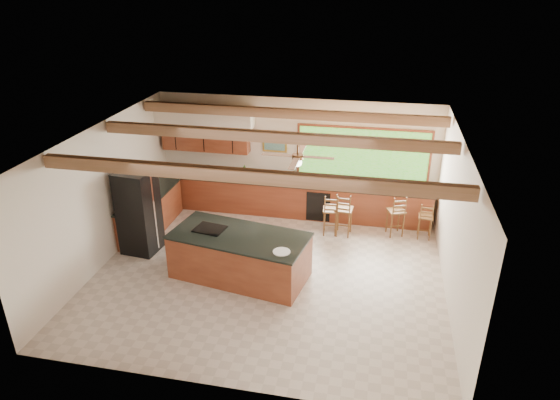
# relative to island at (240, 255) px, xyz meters

# --- Properties ---
(ground) EXTENTS (7.20, 7.20, 0.00)m
(ground) POSITION_rel_island_xyz_m (0.56, 0.20, -0.49)
(ground) COLOR beige
(ground) RESTS_ON ground
(room_shell) EXTENTS (7.27, 6.54, 3.02)m
(room_shell) POSITION_rel_island_xyz_m (0.39, 0.85, 1.73)
(room_shell) COLOR silver
(room_shell) RESTS_ON ground
(counter_run) EXTENTS (7.12, 3.10, 1.25)m
(counter_run) POSITION_rel_island_xyz_m (-0.26, 2.72, -0.02)
(counter_run) COLOR brown
(counter_run) RESTS_ON ground
(island) EXTENTS (2.97, 1.77, 0.99)m
(island) POSITION_rel_island_xyz_m (0.00, 0.00, 0.00)
(island) COLOR brown
(island) RESTS_ON ground
(refrigerator) EXTENTS (0.82, 0.80, 1.93)m
(refrigerator) POSITION_rel_island_xyz_m (-2.49, 0.60, 0.48)
(refrigerator) COLOR black
(refrigerator) RESTS_ON ground
(bar_stool_a) EXTENTS (0.41, 0.41, 1.06)m
(bar_stool_a) POSITION_rel_island_xyz_m (1.65, 2.17, 0.14)
(bar_stool_a) COLOR brown
(bar_stool_a) RESTS_ON ground
(bar_stool_b) EXTENTS (0.43, 0.43, 1.11)m
(bar_stool_b) POSITION_rel_island_xyz_m (1.95, 2.19, 0.17)
(bar_stool_b) COLOR brown
(bar_stool_b) RESTS_ON ground
(bar_stool_c) EXTENTS (0.49, 0.49, 1.05)m
(bar_stool_c) POSITION_rel_island_xyz_m (3.17, 2.43, 0.14)
(bar_stool_c) COLOR brown
(bar_stool_c) RESTS_ON ground
(bar_stool_d) EXTENTS (0.35, 0.35, 0.93)m
(bar_stool_d) POSITION_rel_island_xyz_m (3.86, 2.41, 0.07)
(bar_stool_d) COLOR brown
(bar_stool_d) RESTS_ON ground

